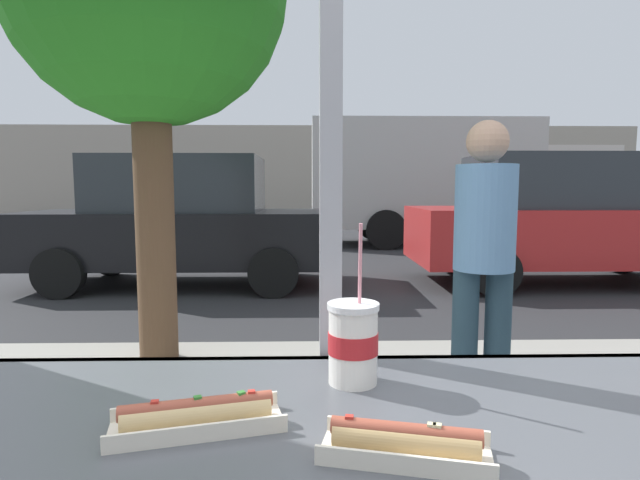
% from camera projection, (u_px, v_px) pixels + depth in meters
% --- Properties ---
extents(ground_plane, '(60.00, 60.00, 0.00)m').
position_uv_depth(ground_plane, '(311.00, 264.00, 9.17)').
color(ground_plane, '#2D2D30').
extents(sidewalk_strip, '(16.00, 2.80, 0.11)m').
position_uv_depth(sidewalk_strip, '(318.00, 427.00, 2.80)').
color(sidewalk_strip, '#9E998E').
rests_on(sidewalk_strip, ground).
extents(window_wall, '(2.75, 0.20, 2.90)m').
position_uv_depth(window_wall, '(331.00, 26.00, 1.12)').
color(window_wall, '#2D2D33').
rests_on(window_wall, ground).
extents(building_facade_far, '(28.00, 1.20, 4.01)m').
position_uv_depth(building_facade_far, '(310.00, 174.00, 21.83)').
color(building_facade_far, '#A89E8E').
rests_on(building_facade_far, ground).
extents(soda_cup_left, '(0.10, 0.10, 0.32)m').
position_uv_depth(soda_cup_left, '(353.00, 342.00, 0.99)').
color(soda_cup_left, white).
rests_on(soda_cup_left, window_counter).
extents(hotdog_tray_near, '(0.26, 0.15, 0.05)m').
position_uv_depth(hotdog_tray_near, '(405.00, 442.00, 0.72)').
color(hotdog_tray_near, beige).
rests_on(hotdog_tray_near, window_counter).
extents(hotdog_tray_far, '(0.29, 0.16, 0.05)m').
position_uv_depth(hotdog_tray_far, '(198.00, 415.00, 0.80)').
color(hotdog_tray_far, beige).
rests_on(hotdog_tray_far, window_counter).
extents(parked_car_black, '(4.34, 1.89, 1.82)m').
position_uv_depth(parked_car_black, '(182.00, 222.00, 7.10)').
color(parked_car_black, black).
rests_on(parked_car_black, ground).
extents(parked_car_red, '(4.45, 1.95, 1.86)m').
position_uv_depth(parked_car_red, '(565.00, 220.00, 7.22)').
color(parked_car_red, red).
rests_on(parked_car_red, ground).
extents(box_truck, '(7.01, 2.44, 2.97)m').
position_uv_depth(box_truck, '(449.00, 178.00, 12.28)').
color(box_truck, beige).
rests_on(box_truck, ground).
extents(pedestrian, '(0.32, 0.32, 1.63)m').
position_uv_depth(pedestrian, '(484.00, 252.00, 2.68)').
color(pedestrian, '#28414F').
rests_on(pedestrian, sidewalk_strip).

